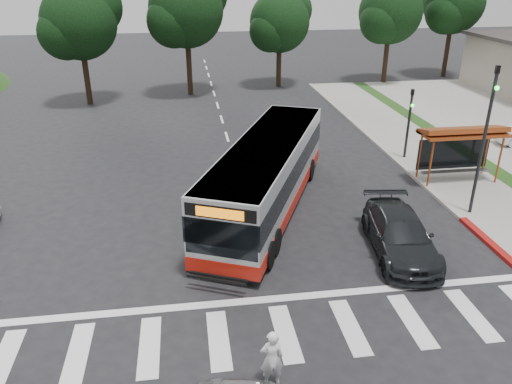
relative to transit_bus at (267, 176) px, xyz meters
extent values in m
plane|color=black|center=(-0.83, -3.35, -1.58)|extent=(140.00, 140.00, 0.00)
cube|color=gray|center=(10.17, 4.65, -1.52)|extent=(4.00, 40.00, 0.12)
cube|color=#9E9991|center=(8.17, 4.65, -1.51)|extent=(0.30, 40.00, 0.15)
cube|color=maroon|center=(8.17, -5.35, -1.51)|extent=(0.32, 6.00, 0.15)
cube|color=silver|center=(-0.83, -8.35, -1.58)|extent=(18.00, 2.60, 0.01)
cylinder|color=#9A4119|center=(8.17, 1.05, -0.31)|extent=(0.10, 0.10, 2.30)
cylinder|color=#9A4119|center=(11.77, 1.05, -0.31)|extent=(0.10, 0.10, 2.30)
cylinder|color=#9A4119|center=(8.17, 2.25, -0.31)|extent=(0.10, 0.10, 2.30)
cylinder|color=#9A4119|center=(11.77, 2.25, -0.31)|extent=(0.10, 0.10, 2.30)
cube|color=#9A4119|center=(9.97, 1.65, 0.99)|extent=(4.20, 1.60, 0.12)
cube|color=#9A4119|center=(9.97, 1.70, 1.14)|extent=(4.20, 1.32, 0.51)
cube|color=black|center=(9.97, 2.25, -0.26)|extent=(3.80, 0.06, 1.60)
cube|color=gray|center=(9.97, 1.65, -1.01)|extent=(3.60, 0.40, 0.08)
cylinder|color=black|center=(8.77, -1.85, 1.67)|extent=(0.14, 0.14, 6.50)
imported|color=black|center=(8.77, -1.85, 4.42)|extent=(0.16, 0.20, 1.00)
sphere|color=#19E533|center=(8.77, -2.03, 4.07)|extent=(0.18, 0.18, 0.18)
cylinder|color=black|center=(8.77, 5.15, 0.42)|extent=(0.14, 0.14, 4.00)
imported|color=black|center=(8.77, 5.15, 1.92)|extent=(0.16, 0.20, 1.00)
sphere|color=#19E533|center=(8.77, 4.97, 1.57)|extent=(0.18, 0.18, 0.18)
cylinder|color=black|center=(15.17, 24.65, 0.72)|extent=(0.44, 0.44, 4.40)
sphere|color=black|center=(15.17, 24.65, 4.72)|extent=(5.60, 5.60, 5.60)
sphere|color=black|center=(14.19, 23.95, 4.02)|extent=(3.92, 3.92, 3.92)
cylinder|color=black|center=(22.17, 26.65, 0.84)|extent=(0.44, 0.44, 4.84)
sphere|color=black|center=(22.17, 26.65, 5.24)|extent=(5.60, 5.60, 5.60)
sphere|color=black|center=(21.19, 25.95, 4.47)|extent=(3.92, 3.92, 3.92)
cylinder|color=black|center=(-2.83, 22.65, 0.84)|extent=(0.44, 0.44, 4.84)
sphere|color=black|center=(-2.83, 22.65, 5.24)|extent=(6.00, 6.00, 6.00)
sphere|color=black|center=(-3.88, 21.90, 4.47)|extent=(4.20, 4.20, 4.20)
cylinder|color=black|center=(5.17, 24.65, 0.40)|extent=(0.44, 0.44, 3.96)
sphere|color=black|center=(5.17, 24.65, 4.00)|extent=(5.20, 5.20, 5.20)
sphere|color=black|center=(6.21, 25.43, 4.90)|extent=(3.90, 3.90, 3.90)
sphere|color=black|center=(4.26, 24.00, 3.37)|extent=(3.64, 3.64, 3.64)
cylinder|color=black|center=(-10.83, 20.65, 0.62)|extent=(0.44, 0.44, 4.40)
sphere|color=black|center=(-10.83, 20.65, 4.62)|extent=(5.60, 5.60, 5.60)
sphere|color=black|center=(-9.71, 21.49, 5.62)|extent=(4.20, 4.20, 4.20)
sphere|color=black|center=(-11.81, 19.95, 3.92)|extent=(3.92, 3.92, 3.92)
imported|color=white|center=(-1.58, -10.22, -0.74)|extent=(0.63, 0.42, 1.69)
imported|color=black|center=(4.37, -4.42, -0.82)|extent=(2.79, 5.47, 1.52)
camera|label=1|loc=(-3.41, -19.93, 8.45)|focal=35.00mm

